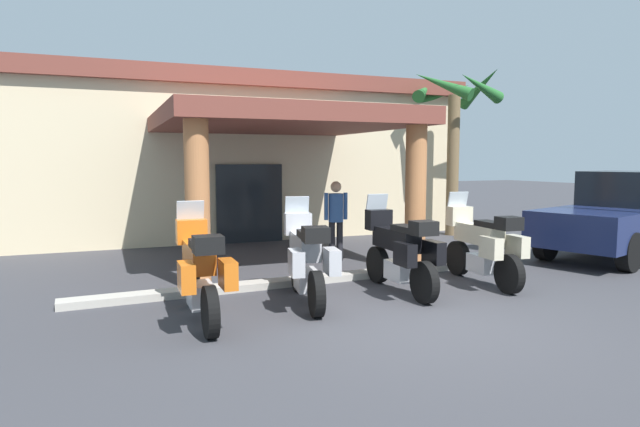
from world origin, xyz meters
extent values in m
plane|color=#38383D|center=(0.00, 0.00, 0.00)|extent=(80.00, 80.00, 0.00)
cube|color=beige|center=(0.15, 11.18, 2.08)|extent=(13.51, 6.99, 4.16)
cube|color=#1E2328|center=(0.00, 7.95, 1.05)|extent=(1.80, 0.19, 2.10)
cube|color=brown|center=(-0.13, 5.36, 3.07)|extent=(5.36, 5.55, 0.35)
cylinder|color=#B27042|center=(-2.39, 3.21, 1.45)|extent=(0.42, 0.42, 2.90)
cylinder|color=#B27042|center=(1.91, 3.00, 1.45)|extent=(0.42, 0.42, 2.90)
cube|color=brown|center=(0.15, 11.18, 4.38)|extent=(13.93, 7.41, 0.44)
cylinder|color=black|center=(-2.73, 2.09, 0.33)|extent=(0.18, 0.67, 0.66)
cylinder|color=black|center=(-2.82, 0.54, 0.33)|extent=(0.18, 0.67, 0.66)
cube|color=silver|center=(-2.78, 1.29, 0.37)|extent=(0.35, 0.58, 0.32)
cube|color=orange|center=(-2.77, 1.44, 0.88)|extent=(0.37, 1.17, 0.34)
cube|color=black|center=(-2.79, 1.09, 1.10)|extent=(0.32, 0.62, 0.10)
cube|color=orange|center=(-2.73, 2.07, 1.15)|extent=(0.45, 0.27, 0.36)
cube|color=#B2BCC6|center=(-2.72, 2.15, 1.43)|extent=(0.41, 0.14, 0.36)
cube|color=orange|center=(-3.07, 0.71, 0.76)|extent=(0.21, 0.45, 0.36)
cube|color=orange|center=(-2.55, 0.68, 0.76)|extent=(0.21, 0.45, 0.36)
cube|color=black|center=(-2.82, 0.59, 1.17)|extent=(0.38, 0.34, 0.22)
cylinder|color=black|center=(-0.91, 2.33, 0.33)|extent=(0.28, 0.67, 0.66)
cylinder|color=black|center=(-1.25, 0.82, 0.33)|extent=(0.28, 0.67, 0.66)
cube|color=silver|center=(-1.08, 1.55, 0.37)|extent=(0.43, 0.62, 0.32)
cube|color=#B2B2B7|center=(-1.05, 1.70, 0.88)|extent=(0.54, 1.19, 0.34)
cube|color=black|center=(-1.13, 1.36, 1.10)|extent=(0.40, 0.65, 0.10)
cube|color=#B2B2B7|center=(-0.91, 2.31, 1.15)|extent=(0.48, 0.33, 0.36)
cube|color=#B2BCC6|center=(-0.90, 2.39, 1.43)|extent=(0.42, 0.20, 0.36)
cube|color=#B2B2B7|center=(-1.47, 1.02, 0.76)|extent=(0.27, 0.47, 0.36)
cube|color=#B2B2B7|center=(-0.96, 0.91, 0.76)|extent=(0.27, 0.47, 0.36)
cube|color=black|center=(-1.24, 0.87, 1.17)|extent=(0.42, 0.39, 0.22)
cylinder|color=black|center=(0.65, 2.33, 0.33)|extent=(0.18, 0.67, 0.66)
cylinder|color=black|center=(0.56, 0.78, 0.33)|extent=(0.18, 0.67, 0.66)
cube|color=silver|center=(0.61, 1.53, 0.37)|extent=(0.35, 0.58, 0.32)
cube|color=black|center=(0.62, 1.68, 0.88)|extent=(0.36, 1.17, 0.34)
cube|color=black|center=(0.60, 1.33, 1.10)|extent=(0.31, 0.61, 0.10)
cube|color=black|center=(0.65, 2.31, 1.15)|extent=(0.45, 0.26, 0.36)
cube|color=#B2BCC6|center=(0.66, 2.39, 1.43)|extent=(0.41, 0.14, 0.36)
cube|color=black|center=(0.31, 0.95, 0.76)|extent=(0.20, 0.45, 0.36)
cube|color=black|center=(0.83, 0.92, 0.76)|extent=(0.20, 0.45, 0.36)
cube|color=black|center=(0.57, 0.83, 1.17)|extent=(0.38, 0.34, 0.22)
cylinder|color=black|center=(2.39, 2.25, 0.33)|extent=(0.22, 0.67, 0.66)
cylinder|color=black|center=(2.21, 0.71, 0.33)|extent=(0.22, 0.67, 0.66)
cube|color=silver|center=(2.30, 1.45, 0.37)|extent=(0.38, 0.59, 0.32)
cube|color=beige|center=(2.32, 1.60, 0.88)|extent=(0.43, 1.18, 0.34)
cube|color=black|center=(2.27, 1.25, 1.10)|extent=(0.35, 0.63, 0.10)
cube|color=beige|center=(2.39, 2.23, 1.15)|extent=(0.47, 0.29, 0.36)
cube|color=#B2BCC6|center=(2.40, 2.31, 1.43)|extent=(0.41, 0.16, 0.36)
cube|color=beige|center=(1.97, 0.89, 0.76)|extent=(0.23, 0.46, 0.36)
cube|color=beige|center=(2.49, 0.82, 0.76)|extent=(0.23, 0.46, 0.36)
cube|color=black|center=(2.22, 0.76, 1.17)|extent=(0.40, 0.36, 0.22)
cylinder|color=black|center=(0.98, 4.50, 0.44)|extent=(0.14, 0.14, 0.87)
cylinder|color=black|center=(0.80, 4.53, 0.44)|extent=(0.14, 0.14, 0.87)
cylinder|color=#335999|center=(0.89, 4.52, 1.18)|extent=(0.32, 0.32, 0.62)
cylinder|color=#335999|center=(1.11, 4.48, 1.21)|extent=(0.09, 0.09, 0.59)
cylinder|color=#335999|center=(0.67, 4.55, 1.21)|extent=(0.09, 0.09, 0.59)
sphere|color=tan|center=(0.89, 4.52, 1.64)|extent=(0.24, 0.24, 0.24)
cylinder|color=black|center=(8.46, 3.60, 0.40)|extent=(0.84, 0.46, 0.80)
cylinder|color=black|center=(5.19, 2.68, 0.40)|extent=(0.84, 0.46, 0.80)
cylinder|color=black|center=(5.65, 1.05, 0.40)|extent=(0.84, 0.46, 0.80)
cube|color=#19234C|center=(7.06, 2.33, 0.77)|extent=(5.52, 3.24, 0.75)
cube|color=black|center=(7.54, 2.46, 1.55)|extent=(2.21, 2.17, 0.80)
cylinder|color=brown|center=(5.87, 6.84, 2.05)|extent=(0.35, 0.35, 4.09)
cone|color=#236028|center=(6.75, 6.80, 4.35)|extent=(0.44, 1.74, 1.17)
cone|color=#236028|center=(6.10, 7.69, 4.25)|extent=(1.83, 0.82, 0.87)
cone|color=#236028|center=(5.25, 7.47, 4.25)|extent=(1.54, 1.52, 0.86)
cone|color=#236028|center=(5.10, 6.40, 4.30)|extent=(1.20, 1.72, 1.02)
cone|color=#236028|center=(6.08, 5.98, 4.24)|extent=(1.84, 0.78, 0.84)
cube|color=#ADA89E|center=(-0.24, 2.80, 0.06)|extent=(8.76, 0.36, 0.12)
camera|label=1|loc=(-4.32, -5.98, 2.21)|focal=30.34mm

